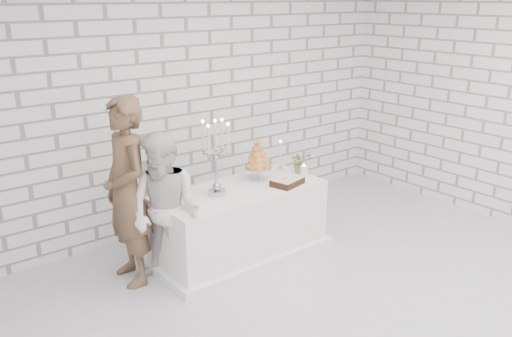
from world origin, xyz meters
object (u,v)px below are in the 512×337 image
object	(u,v)px
cake_table	(240,222)
groom	(127,192)
candelabra	(216,158)
bride	(166,212)
croquembouche	(258,159)

from	to	relation	value
cake_table	groom	bearing A→B (deg)	168.62
groom	candelabra	world-z (taller)	groom
cake_table	groom	distance (m)	1.28
cake_table	bride	world-z (taller)	bride
bride	croquembouche	bearing A→B (deg)	70.40
groom	candelabra	bearing A→B (deg)	78.95
bride	croquembouche	size ratio (longest dim) A/B	3.27
candelabra	croquembouche	world-z (taller)	candelabra
candelabra	croquembouche	size ratio (longest dim) A/B	1.69
candelabra	bride	bearing A→B (deg)	-171.99
croquembouche	cake_table	bearing A→B (deg)	-162.61
bride	groom	bearing A→B (deg)	-173.25
bride	candelabra	size ratio (longest dim) A/B	1.94
bride	candelabra	xyz separation A→B (m)	(0.64, 0.09, 0.39)
groom	croquembouche	world-z (taller)	groom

